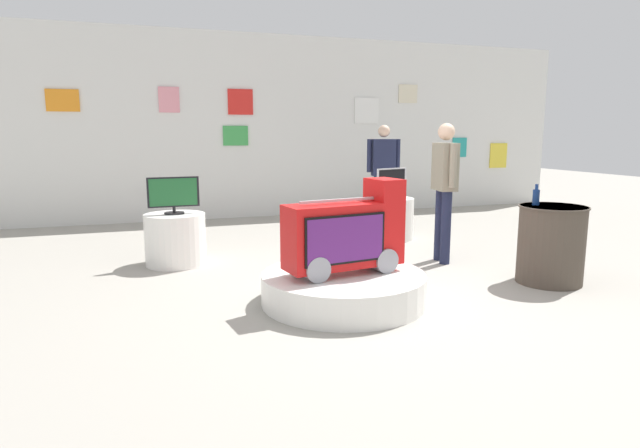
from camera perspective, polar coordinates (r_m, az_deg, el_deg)
ground_plane at (r=5.27m, az=5.20°, el=-7.50°), size 30.00×30.00×0.00m
back_wall_display at (r=10.01m, az=-6.84°, el=10.35°), size 12.99×0.13×3.34m
main_display_pedestal at (r=4.95m, az=2.54°, el=-6.91°), size 1.52×1.52×0.28m
novelty_firetruck_tv at (r=4.84m, az=2.85°, el=-1.30°), size 1.15×0.55×0.86m
display_pedestal_left_rear at (r=7.93m, az=7.65°, el=0.59°), size 0.67×0.67×0.61m
tv_on_left_rear at (r=7.85m, az=7.75°, el=4.54°), size 0.55×0.22×0.44m
display_pedestal_center_rear at (r=6.57m, az=-15.32°, el=-1.59°), size 0.72×0.72×0.61m
tv_on_center_rear at (r=6.48m, az=-15.54°, el=3.11°), size 0.60×0.23×0.44m
side_table_round at (r=6.04m, az=23.66°, el=-1.98°), size 0.69×0.69×0.82m
bottle_on_side_table at (r=5.97m, az=22.29°, el=2.76°), size 0.07×0.07×0.22m
shopper_browsing_near_truck at (r=8.92m, az=6.85°, el=6.06°), size 0.55×0.28×1.69m
shopper_browsing_rear at (r=6.53m, az=13.28°, el=4.45°), size 0.26×0.55×1.68m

